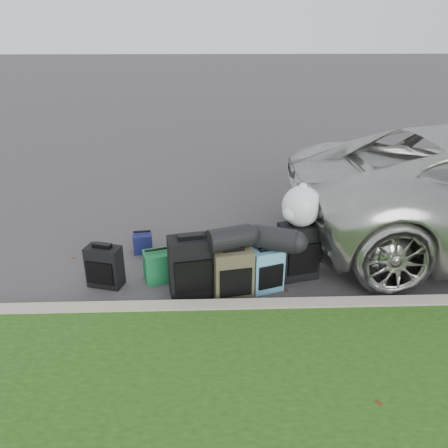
{
  "coord_description": "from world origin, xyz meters",
  "views": [
    {
      "loc": [
        -0.28,
        -4.92,
        2.81
      ],
      "look_at": [
        -0.1,
        0.2,
        0.55
      ],
      "focal_mm": 35.0,
      "sensor_mm": 36.0,
      "label": 1
    }
  ],
  "objects_px": {
    "suitcase_large_black_left": "(191,267)",
    "tote_green": "(158,266)",
    "suitcase_teal": "(267,270)",
    "tote_navy": "(143,243)",
    "suitcase_large_black_right": "(298,251)",
    "suitcase_small_black": "(105,266)",
    "suitcase_olive": "(233,274)"
  },
  "relations": [
    {
      "from": "suitcase_large_black_left",
      "to": "tote_green",
      "type": "xyz_separation_m",
      "value": [
        -0.42,
        0.34,
        -0.17
      ]
    },
    {
      "from": "suitcase_teal",
      "to": "tote_navy",
      "type": "height_order",
      "value": "suitcase_teal"
    },
    {
      "from": "suitcase_large_black_right",
      "to": "suitcase_small_black",
      "type": "bearing_deg",
      "value": 168.38
    },
    {
      "from": "suitcase_teal",
      "to": "tote_green",
      "type": "height_order",
      "value": "suitcase_teal"
    },
    {
      "from": "tote_green",
      "to": "tote_navy",
      "type": "relative_size",
      "value": 1.4
    },
    {
      "from": "suitcase_small_black",
      "to": "suitcase_large_black_left",
      "type": "relative_size",
      "value": 0.7
    },
    {
      "from": "suitcase_small_black",
      "to": "suitcase_olive",
      "type": "relative_size",
      "value": 0.84
    },
    {
      "from": "suitcase_large_black_left",
      "to": "tote_navy",
      "type": "height_order",
      "value": "suitcase_large_black_left"
    },
    {
      "from": "suitcase_small_black",
      "to": "suitcase_large_black_left",
      "type": "height_order",
      "value": "suitcase_large_black_left"
    },
    {
      "from": "suitcase_small_black",
      "to": "suitcase_large_black_right",
      "type": "xyz_separation_m",
      "value": [
        2.34,
        0.12,
        0.1
      ]
    },
    {
      "from": "suitcase_olive",
      "to": "suitcase_large_black_right",
      "type": "distance_m",
      "value": 0.93
    },
    {
      "from": "suitcase_small_black",
      "to": "tote_green",
      "type": "height_order",
      "value": "suitcase_small_black"
    },
    {
      "from": "suitcase_large_black_left",
      "to": "suitcase_olive",
      "type": "xyz_separation_m",
      "value": [
        0.47,
        -0.06,
        -0.06
      ]
    },
    {
      "from": "suitcase_teal",
      "to": "tote_navy",
      "type": "xyz_separation_m",
      "value": [
        -1.59,
        1.02,
        -0.13
      ]
    },
    {
      "from": "suitcase_large_black_right",
      "to": "tote_navy",
      "type": "xyz_separation_m",
      "value": [
        -2.01,
        0.74,
        -0.22
      ]
    },
    {
      "from": "suitcase_large_black_left",
      "to": "tote_green",
      "type": "bearing_deg",
      "value": 129.82
    },
    {
      "from": "suitcase_teal",
      "to": "suitcase_large_black_right",
      "type": "distance_m",
      "value": 0.52
    },
    {
      "from": "suitcase_olive",
      "to": "suitcase_large_black_right",
      "type": "height_order",
      "value": "suitcase_large_black_right"
    },
    {
      "from": "suitcase_large_black_left",
      "to": "tote_navy",
      "type": "relative_size",
      "value": 2.67
    },
    {
      "from": "suitcase_olive",
      "to": "tote_green",
      "type": "relative_size",
      "value": 1.59
    },
    {
      "from": "suitcase_small_black",
      "to": "tote_green",
      "type": "relative_size",
      "value": 1.33
    },
    {
      "from": "tote_navy",
      "to": "suitcase_large_black_left",
      "type": "bearing_deg",
      "value": -63.64
    },
    {
      "from": "suitcase_teal",
      "to": "tote_green",
      "type": "bearing_deg",
      "value": 149.6
    },
    {
      "from": "suitcase_large_black_right",
      "to": "tote_navy",
      "type": "distance_m",
      "value": 2.15
    },
    {
      "from": "suitcase_small_black",
      "to": "suitcase_olive",
      "type": "bearing_deg",
      "value": 4.57
    },
    {
      "from": "suitcase_small_black",
      "to": "suitcase_teal",
      "type": "height_order",
      "value": "suitcase_teal"
    },
    {
      "from": "suitcase_teal",
      "to": "suitcase_large_black_right",
      "type": "relative_size",
      "value": 0.74
    },
    {
      "from": "suitcase_large_black_left",
      "to": "tote_navy",
      "type": "distance_m",
      "value": 1.33
    },
    {
      "from": "suitcase_olive",
      "to": "tote_green",
      "type": "bearing_deg",
      "value": 145.12
    },
    {
      "from": "suitcase_small_black",
      "to": "tote_navy",
      "type": "height_order",
      "value": "suitcase_small_black"
    },
    {
      "from": "suitcase_small_black",
      "to": "suitcase_teal",
      "type": "distance_m",
      "value": 1.92
    },
    {
      "from": "suitcase_large_black_left",
      "to": "suitcase_olive",
      "type": "bearing_deg",
      "value": -18.36
    }
  ]
}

